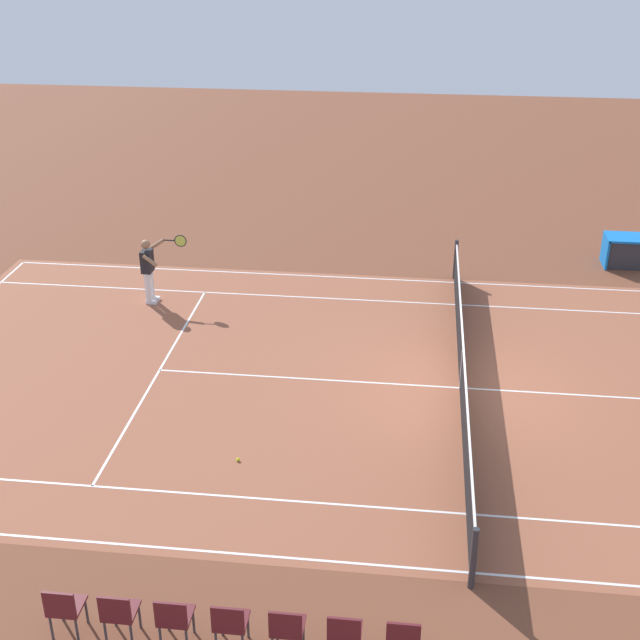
# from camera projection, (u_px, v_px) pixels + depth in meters

# --- Properties ---
(ground_plane) EXTENTS (60.00, 60.00, 0.00)m
(ground_plane) POSITION_uv_depth(u_px,v_px,m) (460.00, 388.00, 17.94)
(ground_plane) COLOR brown
(court_slab) EXTENTS (24.20, 11.40, 0.00)m
(court_slab) POSITION_uv_depth(u_px,v_px,m) (460.00, 388.00, 17.94)
(court_slab) COLOR #935138
(court_slab) RESTS_ON ground_plane
(court_line_markings) EXTENTS (23.85, 11.05, 0.01)m
(court_line_markings) POSITION_uv_depth(u_px,v_px,m) (460.00, 388.00, 17.94)
(court_line_markings) COLOR white
(court_line_markings) RESTS_ON ground_plane
(tennis_net) EXTENTS (0.10, 11.70, 1.08)m
(tennis_net) POSITION_uv_depth(u_px,v_px,m) (462.00, 367.00, 17.72)
(tennis_net) COLOR #2D2D33
(tennis_net) RESTS_ON ground_plane
(tennis_player_near) EXTENTS (1.07, 0.78, 1.70)m
(tennis_player_near) POSITION_uv_depth(u_px,v_px,m) (149.00, 267.00, 21.37)
(tennis_player_near) COLOR white
(tennis_player_near) RESTS_ON ground_plane
(tennis_ball) EXTENTS (0.07, 0.07, 0.07)m
(tennis_ball) POSITION_uv_depth(u_px,v_px,m) (238.00, 460.00, 15.59)
(tennis_ball) COLOR #CCE01E
(tennis_ball) RESTS_ON ground_plane
(spectator_chair_0) EXTENTS (0.44, 0.44, 0.88)m
(spectator_chair_0) POSITION_uv_depth(u_px,v_px,m) (403.00, 638.00, 11.21)
(spectator_chair_0) COLOR #38383D
(spectator_chair_0) RESTS_ON ground_plane
(spectator_chair_1) EXTENTS (0.44, 0.44, 0.88)m
(spectator_chair_1) POSITION_uv_depth(u_px,v_px,m) (345.00, 632.00, 11.29)
(spectator_chair_1) COLOR #38383D
(spectator_chair_1) RESTS_ON ground_plane
(spectator_chair_2) EXTENTS (0.44, 0.44, 0.88)m
(spectator_chair_2) POSITION_uv_depth(u_px,v_px,m) (287.00, 627.00, 11.37)
(spectator_chair_2) COLOR #38383D
(spectator_chair_2) RESTS_ON ground_plane
(spectator_chair_3) EXTENTS (0.44, 0.44, 0.88)m
(spectator_chair_3) POSITION_uv_depth(u_px,v_px,m) (230.00, 622.00, 11.46)
(spectator_chair_3) COLOR #38383D
(spectator_chair_3) RESTS_ON ground_plane
(spectator_chair_4) EXTENTS (0.44, 0.44, 0.88)m
(spectator_chair_4) POSITION_uv_depth(u_px,v_px,m) (174.00, 617.00, 11.54)
(spectator_chair_4) COLOR #38383D
(spectator_chair_4) RESTS_ON ground_plane
(spectator_chair_5) EXTENTS (0.44, 0.44, 0.88)m
(spectator_chair_5) POSITION_uv_depth(u_px,v_px,m) (119.00, 612.00, 11.62)
(spectator_chair_5) COLOR #38383D
(spectator_chair_5) RESTS_ON ground_plane
(spectator_chair_6) EXTENTS (0.44, 0.44, 0.88)m
(spectator_chair_6) POSITION_uv_depth(u_px,v_px,m) (64.00, 607.00, 11.70)
(spectator_chair_6) COLOR #38383D
(spectator_chair_6) RESTS_ON ground_plane
(equipment_cart_tarped) EXTENTS (1.25, 0.84, 0.85)m
(equipment_cart_tarped) POSITION_uv_depth(u_px,v_px,m) (626.00, 251.00, 23.71)
(equipment_cart_tarped) COLOR #2D2D33
(equipment_cart_tarped) RESTS_ON ground_plane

